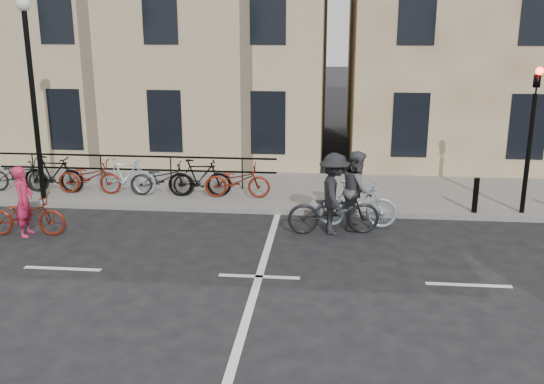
# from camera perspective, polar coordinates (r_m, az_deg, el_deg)

# --- Properties ---
(ground) EXTENTS (120.00, 120.00, 0.00)m
(ground) POSITION_cam_1_polar(r_m,az_deg,el_deg) (11.96, -1.23, -7.98)
(ground) COLOR black
(ground) RESTS_ON ground
(sidewalk) EXTENTS (46.00, 4.00, 0.15)m
(sidewalk) POSITION_cam_1_polar(r_m,az_deg,el_deg) (18.32, -11.45, 0.39)
(sidewalk) COLOR slate
(sidewalk) RESTS_ON ground
(building_west) EXTENTS (20.00, 10.00, 10.00)m
(building_west) POSITION_cam_1_polar(r_m,az_deg,el_deg) (26.03, -18.41, 15.65)
(building_west) COLOR tan
(building_west) RESTS_ON sidewalk
(traffic_light) EXTENTS (0.18, 0.30, 3.90)m
(traffic_light) POSITION_cam_1_polar(r_m,az_deg,el_deg) (16.15, 23.29, 6.03)
(traffic_light) COLOR black
(traffic_light) RESTS_ON sidewalk
(lamp_post) EXTENTS (0.36, 0.36, 5.28)m
(lamp_post) POSITION_cam_1_polar(r_m,az_deg,el_deg) (17.22, -21.76, 10.20)
(lamp_post) COLOR black
(lamp_post) RESTS_ON sidewalk
(bollard_east) EXTENTS (0.14, 0.14, 0.90)m
(bollard_east) POSITION_cam_1_polar(r_m,az_deg,el_deg) (16.12, 18.61, -0.28)
(bollard_east) COLOR black
(bollard_east) RESTS_ON sidewalk
(parked_bikes) EXTENTS (8.30, 1.23, 1.05)m
(parked_bikes) POSITION_cam_1_polar(r_m,az_deg,el_deg) (17.41, -13.56, 1.39)
(parked_bikes) COLOR black
(parked_bikes) RESTS_ON sidewalk
(cyclist_pink) EXTENTS (1.91, 0.81, 1.65)m
(cyclist_pink) POSITION_cam_1_polar(r_m,az_deg,el_deg) (15.15, -22.22, -1.73)
(cyclist_pink) COLOR maroon
(cyclist_pink) RESTS_ON ground
(cyclist_grey) EXTENTS (1.97, 0.94, 1.89)m
(cyclist_grey) POSITION_cam_1_polar(r_m,az_deg,el_deg) (14.68, 8.00, -0.46)
(cyclist_grey) COLOR #95B1C3
(cyclist_grey) RESTS_ON ground
(cyclist_dark) EXTENTS (2.25, 1.33, 1.92)m
(cyclist_dark) POSITION_cam_1_polar(r_m,az_deg,el_deg) (14.18, 5.84, -0.98)
(cyclist_dark) COLOR black
(cyclist_dark) RESTS_ON ground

